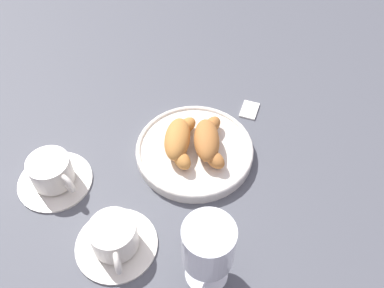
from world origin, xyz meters
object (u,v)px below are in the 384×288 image
croissant_small (208,140)px  juice_glass_left (208,247)px  croissant_large (179,140)px  pastry_plate (192,150)px  sugar_packet (249,109)px  coffee_cup_near (115,239)px  coffee_cup_far (53,174)px

croissant_small → juice_glass_left: (0.24, 0.01, 0.05)m
croissant_large → juice_glass_left: size_ratio=0.98×
pastry_plate → croissant_small: size_ratio=1.66×
pastry_plate → sugar_packet: (-0.12, 0.12, -0.01)m
croissant_large → coffee_cup_near: 0.22m
croissant_large → coffee_cup_near: croissant_large is taller
croissant_small → coffee_cup_near: croissant_small is taller
juice_glass_left → croissant_small: bearing=-178.7°
croissant_small → coffee_cup_far: 0.29m
juice_glass_left → pastry_plate: bearing=-171.5°
croissant_large → pastry_plate: bearing=93.5°
sugar_packet → croissant_large: bearing=-32.4°
croissant_large → juice_glass_left: juice_glass_left is taller
croissant_small → sugar_packet: croissant_small is taller
coffee_cup_far → pastry_plate: bearing=108.0°
pastry_plate → sugar_packet: size_ratio=4.54×
pastry_plate → croissant_large: bearing=-86.5°
coffee_cup_near → juice_glass_left: size_ratio=0.97×
croissant_small → croissant_large: bearing=-86.8°
coffee_cup_near → coffee_cup_far: 0.18m
pastry_plate → coffee_cup_far: 0.26m
coffee_cup_far → sugar_packet: coffee_cup_far is taller
coffee_cup_near → juice_glass_left: 0.17m
coffee_cup_near → coffee_cup_far: bearing=-132.0°
coffee_cup_near → juice_glass_left: bearing=75.5°
croissant_small → sugar_packet: bearing=145.2°
pastry_plate → coffee_cup_far: (0.08, -0.25, 0.01)m
croissant_large → coffee_cup_near: bearing=-24.0°
croissant_small → coffee_cup_far: bearing=-73.5°
croissant_large → sugar_packet: 0.19m
croissant_small → juice_glass_left: size_ratio=0.98×
juice_glass_left → sugar_packet: size_ratio=2.80×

